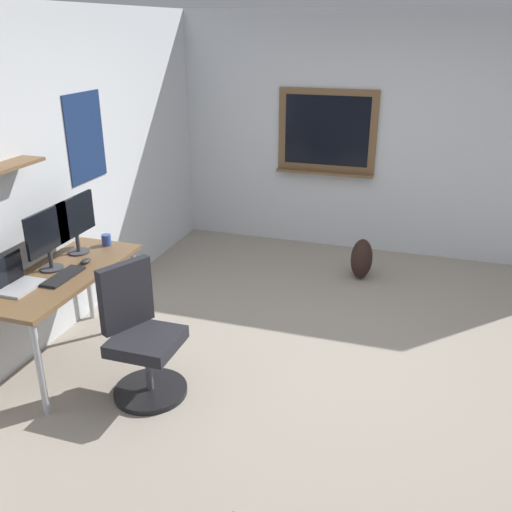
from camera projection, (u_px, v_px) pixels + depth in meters
The scene contains 12 objects.
ground_plane at pixel (350, 359), 4.40m from camera, with size 5.20×5.20×0.00m, color #9E9384.
wall_back at pixel (63, 174), 4.58m from camera, with size 5.00×0.30×2.60m.
wall_right at pixel (391, 138), 6.06m from camera, with size 0.22×5.00×2.60m.
desk at pixel (62, 283), 4.14m from camera, with size 1.38×0.58×0.74m.
office_chair at pixel (141, 340), 3.87m from camera, with size 0.54×0.56×0.95m.
laptop at pixel (15, 280), 3.86m from camera, with size 0.31×0.21×0.23m.
monitor_primary at pixel (48, 235), 4.06m from camera, with size 0.46×0.17×0.46m.
monitor_secondary at pixel (76, 221), 4.37m from camera, with size 0.46×0.17×0.46m.
keyboard at pixel (64, 276), 4.03m from camera, with size 0.37×0.13×0.02m, color black.
computer_mouse at pixel (86, 261), 4.27m from camera, with size 0.10×0.06×0.03m, color #262628.
coffee_mug at pixel (106, 240), 4.61m from camera, with size 0.08×0.08×0.09m, color #334CA5.
backpack at pixel (362, 259), 5.74m from camera, with size 0.32×0.22×0.42m, color black.
Camera 1 is at (-3.80, -0.44, 2.43)m, focal length 39.18 mm.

